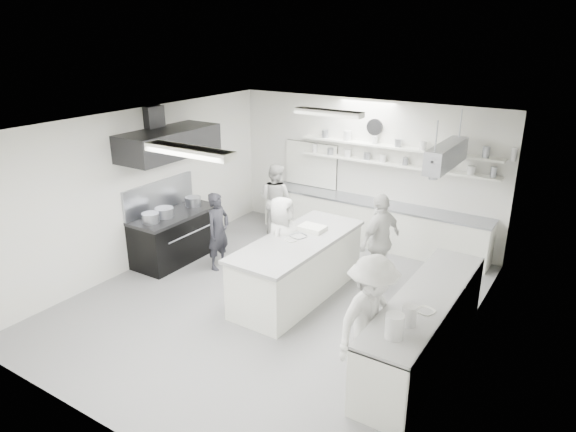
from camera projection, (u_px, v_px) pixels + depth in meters
The scene contains 27 objects.
floor at pixel (273, 301), 8.83m from camera, with size 6.00×7.00×0.02m, color gray.
ceiling at pixel (271, 124), 7.79m from camera, with size 6.00×7.00×0.02m, color silver.
wall_back at pixel (365, 170), 11.08m from camera, with size 6.00×0.04×3.00m, color silver.
wall_front at pixel (88, 314), 5.54m from camera, with size 6.00×0.04×3.00m, color silver.
wall_left at pixel (142, 188), 9.82m from camera, with size 0.04×7.00×3.00m, color silver.
wall_right at pixel (462, 261), 6.79m from camera, with size 0.04×7.00×3.00m, color silver.
stove at pixel (176, 237), 10.30m from camera, with size 0.80×1.80×0.90m, color black.
exhaust_hood at pixel (169, 143), 9.65m from camera, with size 0.85×2.00×0.50m, color black.
back_counter at pixel (369, 222), 11.04m from camera, with size 5.00×0.60×0.92m, color white.
shelf_lower at pixel (394, 164), 10.53m from camera, with size 4.20×0.26×0.04m, color white.
shelf_upper at pixel (395, 147), 10.41m from camera, with size 4.20×0.26×0.04m, color white.
pass_through_window at pixel (311, 164), 11.74m from camera, with size 1.30×0.04×1.00m, color black.
wall_clock at pixel (375, 127), 10.62m from camera, with size 0.32×0.32×0.05m, color white.
right_counter at pixel (424, 328), 7.16m from camera, with size 0.74×3.30×0.94m, color white.
pot_rack at pixel (447, 155), 8.92m from camera, with size 0.30×1.60×0.40m, color #9598A4.
light_fixture_front at pixel (189, 151), 6.39m from camera, with size 1.30×0.25×0.10m, color white.
light_fixture_rear at pixel (328, 113), 9.24m from camera, with size 1.30×0.25×0.10m, color white.
prep_island at pixel (298, 269), 8.86m from camera, with size 1.00×2.69×0.99m, color white.
stove_pot at pixel (164, 214), 9.90m from camera, with size 0.36×0.36×0.23m, color #9598A4.
cook_stove at pixel (218, 231), 9.80m from camera, with size 0.55×0.36×1.50m, color black.
cook_back at pixel (275, 199), 11.47m from camera, with size 0.77×0.60×1.59m, color silver.
cook_island_left at pixel (282, 242), 9.10m from camera, with size 0.81×0.53×1.65m, color silver.
cook_island_right at pixel (380, 240), 9.10m from camera, with size 1.01×0.42×1.72m, color silver.
cook_right at pixel (371, 320), 6.57m from camera, with size 1.14×0.66×1.77m, color silver.
bowl_island_a at pixel (298, 237), 8.79m from camera, with size 0.27×0.27×0.07m, color #9598A4.
bowl_island_b at pixel (291, 241), 8.63m from camera, with size 0.21×0.21×0.06m, color white.
bowl_right at pixel (425, 312), 6.60m from camera, with size 0.23×0.23×0.06m, color white.
Camera 1 is at (4.41, -6.43, 4.38)m, focal length 32.39 mm.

